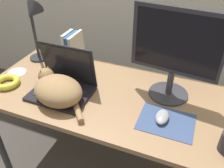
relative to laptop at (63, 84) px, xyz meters
The scene contains 10 objects.
desk 0.28m from the laptop, 17.06° to the left, with size 1.45×0.67×0.72m.
laptop is the anchor object (origin of this frame).
cat 0.08m from the laptop, 80.02° to the right, with size 0.38×0.29×0.15m.
external_monitor 0.64m from the laptop, 19.06° to the left, with size 0.47×0.22×0.50m.
mousepad 0.60m from the laptop, ahead, with size 0.27×0.21×0.00m.
computer_mouse 0.58m from the laptop, ahead, with size 0.06×0.11×0.03m.
book_row 0.31m from the laptop, 107.46° to the left, with size 0.09×0.17×0.23m.
desk_lamp 0.48m from the laptop, 143.49° to the left, with size 0.17×0.17×0.43m.
cable_coil 0.36m from the laptop, 169.05° to the right, with size 0.15×0.15×0.04m.
cd_disc 0.40m from the laptop, behind, with size 0.12×0.12×0.00m.
Camera 1 is at (0.42, -0.66, 1.55)m, focal length 38.00 mm.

